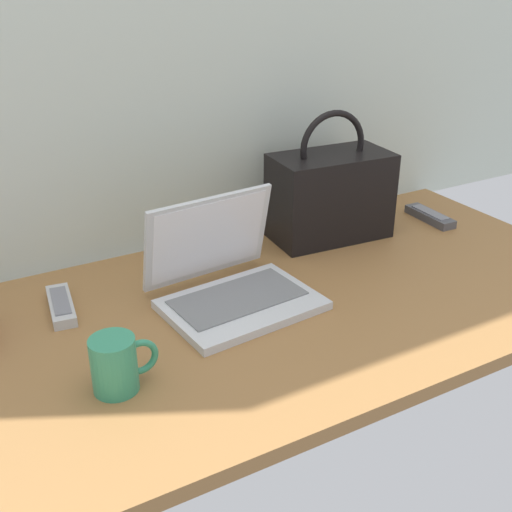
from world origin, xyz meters
TOP-DOWN VIEW (x-y plane):
  - desk at (0.00, 0.00)m, footprint 1.60×0.76m
  - laptop at (-0.06, 0.06)m, footprint 0.33×0.29m
  - coffee_mug at (-0.37, -0.12)m, footprint 0.12×0.08m
  - remote_control_near at (-0.39, 0.19)m, footprint 0.07×0.16m
  - remote_control_far at (0.63, 0.18)m, footprint 0.05×0.16m
  - handbag at (0.32, 0.23)m, footprint 0.31×0.18m

SIDE VIEW (x-z plane):
  - desk at x=0.00m, z-range 0.00..0.03m
  - remote_control_near at x=-0.39m, z-range 0.03..0.05m
  - remote_control_far at x=0.63m, z-range 0.03..0.05m
  - laptop at x=-0.06m, z-range -0.03..0.18m
  - coffee_mug at x=-0.37m, z-range 0.03..0.13m
  - handbag at x=0.32m, z-range -0.02..0.31m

